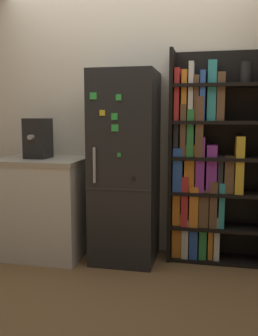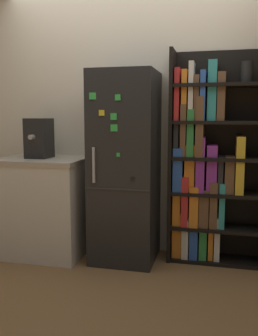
% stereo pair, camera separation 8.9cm
% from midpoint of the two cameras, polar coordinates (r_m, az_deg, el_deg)
% --- Properties ---
extents(ground_plane, '(16.00, 16.00, 0.00)m').
position_cam_midpoint_polar(ground_plane, '(3.46, -1.95, -14.53)').
color(ground_plane, olive).
extents(wall_back, '(8.00, 0.05, 2.60)m').
position_cam_midpoint_polar(wall_back, '(3.66, -0.23, 7.59)').
color(wall_back, beige).
rests_on(wall_back, ground_plane).
extents(refrigerator, '(0.57, 0.59, 1.71)m').
position_cam_midpoint_polar(refrigerator, '(3.39, -1.34, 0.05)').
color(refrigerator, black).
rests_on(refrigerator, ground_plane).
extents(bookshelf, '(0.88, 0.32, 1.90)m').
position_cam_midpoint_polar(bookshelf, '(3.45, 11.18, 0.30)').
color(bookshelf, black).
rests_on(bookshelf, ground_plane).
extents(kitchen_counter, '(0.81, 0.66, 0.93)m').
position_cam_midpoint_polar(kitchen_counter, '(3.69, -13.56, -5.70)').
color(kitchen_counter, silver).
rests_on(kitchen_counter, ground_plane).
extents(espresso_machine, '(0.21, 0.29, 0.37)m').
position_cam_midpoint_polar(espresso_machine, '(3.62, -14.39, 4.40)').
color(espresso_machine, black).
rests_on(espresso_machine, kitchen_counter).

